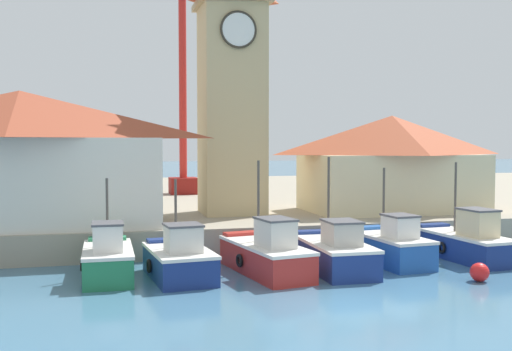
{
  "coord_description": "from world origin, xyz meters",
  "views": [
    {
      "loc": [
        -7.39,
        -16.75,
        5.03
      ],
      "look_at": [
        -0.42,
        10.78,
        3.5
      ],
      "focal_mm": 42.0,
      "sensor_mm": 36.0,
      "label": 1
    }
  ],
  "objects_px": {
    "fishing_boat_left_inner": "(266,254)",
    "clock_tower": "(232,80)",
    "fishing_boat_far_left": "(108,259)",
    "fishing_boat_mid_left": "(334,252)",
    "fishing_boat_center": "(390,246)",
    "fishing_boat_left_outer": "(179,259)",
    "warehouse_left": "(21,157)",
    "port_crane_near": "(182,87)",
    "mooring_buoy": "(480,272)",
    "fishing_boat_mid_right": "(465,242)",
    "warehouse_right": "(392,162)"
  },
  "relations": [
    {
      "from": "mooring_buoy",
      "to": "fishing_boat_left_outer",
      "type": "bearing_deg",
      "value": 163.24
    },
    {
      "from": "fishing_boat_center",
      "to": "warehouse_right",
      "type": "height_order",
      "value": "warehouse_right"
    },
    {
      "from": "fishing_boat_left_outer",
      "to": "mooring_buoy",
      "type": "distance_m",
      "value": 11.01
    },
    {
      "from": "clock_tower",
      "to": "warehouse_right",
      "type": "xyz_separation_m",
      "value": [
        8.84,
        -0.92,
        -4.36
      ]
    },
    {
      "from": "fishing_boat_mid_left",
      "to": "fishing_boat_far_left",
      "type": "bearing_deg",
      "value": 175.05
    },
    {
      "from": "fishing_boat_far_left",
      "to": "fishing_boat_mid_left",
      "type": "distance_m",
      "value": 8.71
    },
    {
      "from": "fishing_boat_mid_right",
      "to": "port_crane_near",
      "type": "relative_size",
      "value": 0.25
    },
    {
      "from": "fishing_boat_far_left",
      "to": "mooring_buoy",
      "type": "distance_m",
      "value": 13.67
    },
    {
      "from": "mooring_buoy",
      "to": "fishing_boat_mid_left",
      "type": "bearing_deg",
      "value": 145.26
    },
    {
      "from": "clock_tower",
      "to": "warehouse_left",
      "type": "height_order",
      "value": "clock_tower"
    },
    {
      "from": "fishing_boat_far_left",
      "to": "fishing_boat_mid_left",
      "type": "bearing_deg",
      "value": -4.95
    },
    {
      "from": "fishing_boat_left_inner",
      "to": "clock_tower",
      "type": "bearing_deg",
      "value": 86.4
    },
    {
      "from": "mooring_buoy",
      "to": "fishing_boat_mid_right",
      "type": "bearing_deg",
      "value": 63.34
    },
    {
      "from": "fishing_boat_mid_right",
      "to": "clock_tower",
      "type": "relative_size",
      "value": 0.35
    },
    {
      "from": "fishing_boat_far_left",
      "to": "fishing_boat_left_inner",
      "type": "distance_m",
      "value": 5.96
    },
    {
      "from": "fishing_boat_far_left",
      "to": "warehouse_right",
      "type": "distance_m",
      "value": 17.38
    },
    {
      "from": "warehouse_left",
      "to": "port_crane_near",
      "type": "height_order",
      "value": "port_crane_near"
    },
    {
      "from": "fishing_boat_center",
      "to": "warehouse_left",
      "type": "distance_m",
      "value": 16.75
    },
    {
      "from": "fishing_boat_far_left",
      "to": "warehouse_left",
      "type": "relative_size",
      "value": 0.34
    },
    {
      "from": "warehouse_left",
      "to": "fishing_boat_left_outer",
      "type": "bearing_deg",
      "value": -46.37
    },
    {
      "from": "warehouse_left",
      "to": "mooring_buoy",
      "type": "bearing_deg",
      "value": -30.16
    },
    {
      "from": "port_crane_near",
      "to": "mooring_buoy",
      "type": "distance_m",
      "value": 27.85
    },
    {
      "from": "fishing_boat_left_outer",
      "to": "fishing_boat_mid_left",
      "type": "bearing_deg",
      "value": -0.92
    },
    {
      "from": "port_crane_near",
      "to": "mooring_buoy",
      "type": "height_order",
      "value": "port_crane_near"
    },
    {
      "from": "fishing_boat_mid_left",
      "to": "fishing_boat_center",
      "type": "distance_m",
      "value": 2.85
    },
    {
      "from": "fishing_boat_left_outer",
      "to": "warehouse_left",
      "type": "xyz_separation_m",
      "value": [
        -6.3,
        6.61,
        3.69
      ]
    },
    {
      "from": "fishing_boat_far_left",
      "to": "warehouse_left",
      "type": "xyz_separation_m",
      "value": [
        -3.73,
        5.96,
        3.67
      ]
    },
    {
      "from": "fishing_boat_left_outer",
      "to": "fishing_boat_mid_left",
      "type": "height_order",
      "value": "fishing_boat_mid_left"
    },
    {
      "from": "fishing_boat_mid_left",
      "to": "warehouse_left",
      "type": "bearing_deg",
      "value": 151.59
    },
    {
      "from": "fishing_boat_left_inner",
      "to": "fishing_boat_left_outer",
      "type": "bearing_deg",
      "value": -179.94
    },
    {
      "from": "fishing_boat_center",
      "to": "warehouse_left",
      "type": "relative_size",
      "value": 0.35
    },
    {
      "from": "fishing_boat_mid_left",
      "to": "port_crane_near",
      "type": "distance_m",
      "value": 23.98
    },
    {
      "from": "fishing_boat_mid_left",
      "to": "warehouse_left",
      "type": "relative_size",
      "value": 0.4
    },
    {
      "from": "fishing_boat_left_outer",
      "to": "mooring_buoy",
      "type": "relative_size",
      "value": 6.19
    },
    {
      "from": "fishing_boat_center",
      "to": "clock_tower",
      "type": "distance_m",
      "value": 12.45
    },
    {
      "from": "fishing_boat_far_left",
      "to": "mooring_buoy",
      "type": "relative_size",
      "value": 6.14
    },
    {
      "from": "warehouse_right",
      "to": "port_crane_near",
      "type": "distance_m",
      "value": 17.82
    },
    {
      "from": "fishing_boat_left_outer",
      "to": "port_crane_near",
      "type": "distance_m",
      "value": 23.87
    },
    {
      "from": "fishing_boat_left_inner",
      "to": "fishing_boat_mid_left",
      "type": "distance_m",
      "value": 2.76
    },
    {
      "from": "fishing_boat_mid_right",
      "to": "fishing_boat_mid_left",
      "type": "bearing_deg",
      "value": -173.46
    },
    {
      "from": "clock_tower",
      "to": "fishing_boat_left_outer",
      "type": "bearing_deg",
      "value": -113.34
    },
    {
      "from": "fishing_boat_left_outer",
      "to": "port_crane_near",
      "type": "xyz_separation_m",
      "value": [
        2.97,
        22.12,
        8.47
      ]
    },
    {
      "from": "clock_tower",
      "to": "fishing_boat_left_inner",
      "type": "bearing_deg",
      "value": -93.6
    },
    {
      "from": "warehouse_right",
      "to": "fishing_boat_mid_right",
      "type": "bearing_deg",
      "value": -92.33
    },
    {
      "from": "warehouse_right",
      "to": "mooring_buoy",
      "type": "distance_m",
      "value": 12.11
    },
    {
      "from": "fishing_boat_left_inner",
      "to": "fishing_boat_mid_right",
      "type": "xyz_separation_m",
      "value": [
        9.1,
        0.63,
        -0.0
      ]
    },
    {
      "from": "fishing_boat_mid_right",
      "to": "port_crane_near",
      "type": "bearing_deg",
      "value": 113.79
    },
    {
      "from": "fishing_boat_far_left",
      "to": "fishing_boat_center",
      "type": "relative_size",
      "value": 0.95
    },
    {
      "from": "fishing_boat_left_outer",
      "to": "warehouse_left",
      "type": "relative_size",
      "value": 0.34
    },
    {
      "from": "fishing_boat_mid_left",
      "to": "warehouse_left",
      "type": "distance_m",
      "value": 14.58
    }
  ]
}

